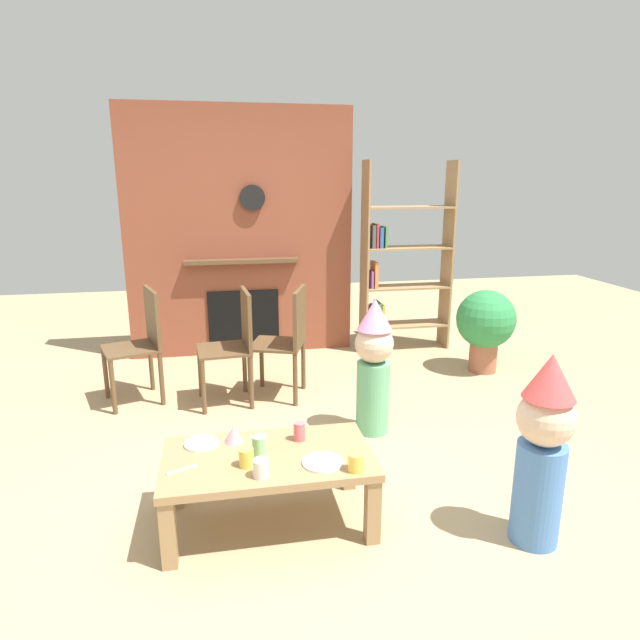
% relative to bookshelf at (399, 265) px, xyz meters
% --- Properties ---
extents(ground_plane, '(12.00, 12.00, 0.00)m').
position_rel_bookshelf_xyz_m(ground_plane, '(-1.35, -2.40, -0.87)').
color(ground_plane, tan).
extents(brick_fireplace_feature, '(2.20, 0.28, 2.40)m').
position_rel_bookshelf_xyz_m(brick_fireplace_feature, '(-1.58, 0.20, 0.32)').
color(brick_fireplace_feature, brown).
rests_on(brick_fireplace_feature, ground_plane).
extents(bookshelf, '(0.90, 0.28, 1.90)m').
position_rel_bookshelf_xyz_m(bookshelf, '(0.00, 0.00, 0.00)').
color(bookshelf, '#9E7A51').
rests_on(bookshelf, ground_plane).
extents(coffee_table, '(1.05, 0.58, 0.38)m').
position_rel_bookshelf_xyz_m(coffee_table, '(-1.60, -2.74, -0.55)').
color(coffee_table, '#9E7A51').
rests_on(coffee_table, ground_plane).
extents(paper_cup_near_left, '(0.07, 0.07, 0.09)m').
position_rel_bookshelf_xyz_m(paper_cup_near_left, '(-1.71, -2.82, -0.44)').
color(paper_cup_near_left, '#F2CC4C').
rests_on(paper_cup_near_left, coffee_table).
extents(paper_cup_near_right, '(0.06, 0.06, 0.10)m').
position_rel_bookshelf_xyz_m(paper_cup_near_right, '(-1.42, -2.60, -0.44)').
color(paper_cup_near_right, '#E5666B').
rests_on(paper_cup_near_right, coffee_table).
extents(paper_cup_center, '(0.08, 0.08, 0.09)m').
position_rel_bookshelf_xyz_m(paper_cup_center, '(-1.65, -2.93, -0.45)').
color(paper_cup_center, silver).
rests_on(paper_cup_center, coffee_table).
extents(paper_cup_far_left, '(0.07, 0.07, 0.10)m').
position_rel_bookshelf_xyz_m(paper_cup_far_left, '(-1.64, -2.73, -0.44)').
color(paper_cup_far_left, '#8CD18C').
rests_on(paper_cup_far_left, coffee_table).
extents(paper_cup_far_right, '(0.08, 0.08, 0.09)m').
position_rel_bookshelf_xyz_m(paper_cup_far_right, '(-1.20, -2.96, -0.44)').
color(paper_cup_far_right, '#F2CC4C').
rests_on(paper_cup_far_right, coffee_table).
extents(paper_plate_front, '(0.20, 0.20, 0.01)m').
position_rel_bookshelf_xyz_m(paper_plate_front, '(-1.34, -2.87, -0.48)').
color(paper_plate_front, white).
rests_on(paper_plate_front, coffee_table).
extents(paper_plate_rear, '(0.18, 0.18, 0.01)m').
position_rel_bookshelf_xyz_m(paper_plate_rear, '(-1.93, -2.56, -0.48)').
color(paper_plate_rear, white).
rests_on(paper_plate_rear, coffee_table).
extents(birthday_cake_slice, '(0.10, 0.10, 0.08)m').
position_rel_bookshelf_xyz_m(birthday_cake_slice, '(-1.76, -2.56, -0.45)').
color(birthday_cake_slice, pink).
rests_on(birthday_cake_slice, coffee_table).
extents(table_fork, '(0.14, 0.08, 0.01)m').
position_rel_bookshelf_xyz_m(table_fork, '(-2.02, -2.81, -0.49)').
color(table_fork, silver).
rests_on(table_fork, coffee_table).
extents(child_with_cone_hat, '(0.27, 0.27, 0.97)m').
position_rel_bookshelf_xyz_m(child_with_cone_hat, '(-0.33, -3.12, -0.36)').
color(child_with_cone_hat, '#4C7FC6').
rests_on(child_with_cone_hat, ground_plane).
extents(child_in_pink, '(0.26, 0.26, 0.96)m').
position_rel_bookshelf_xyz_m(child_in_pink, '(-0.79, -1.82, -0.37)').
color(child_in_pink, '#66B27F').
rests_on(child_in_pink, ground_plane).
extents(dining_chair_left, '(0.51, 0.51, 0.90)m').
position_rel_bookshelf_xyz_m(dining_chair_left, '(-2.42, -0.94, -0.36)').
color(dining_chair_left, brown).
rests_on(dining_chair_left, ground_plane).
extents(dining_chair_middle, '(0.43, 0.43, 0.90)m').
position_rel_bookshelf_xyz_m(dining_chair_middle, '(-1.70, -1.11, -0.36)').
color(dining_chair_middle, brown).
rests_on(dining_chair_middle, ground_plane).
extents(dining_chair_right, '(0.51, 0.51, 0.90)m').
position_rel_bookshelf_xyz_m(dining_chair_right, '(-1.28, -1.09, -0.36)').
color(dining_chair_right, brown).
rests_on(dining_chair_right, ground_plane).
extents(potted_plant_tall, '(0.53, 0.53, 0.76)m').
position_rel_bookshelf_xyz_m(potted_plant_tall, '(0.56, -0.82, -0.41)').
color(potted_plant_tall, '#9E5B42').
rests_on(potted_plant_tall, ground_plane).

